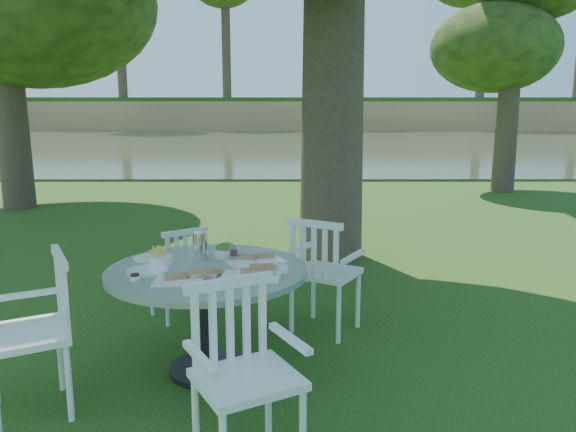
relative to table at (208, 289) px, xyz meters
The scene contains 9 objects.
ground 1.33m from the table, 62.80° to the left, with size 140.00×140.00×0.00m, color #16360B.
table is the anchor object (origin of this frame).
chair_ne 1.03m from the table, 39.36° to the left, with size 0.64×0.63×0.95m.
chair_nw 1.05m from the table, 110.45° to the left, with size 0.55×0.54×0.80m.
chair_sw 1.03m from the table, 151.81° to the right, with size 0.62×0.64×0.95m.
chair_se 1.03m from the table, 73.46° to the right, with size 0.63×0.62×0.94m.
tableware 0.20m from the table, 114.95° to the left, with size 1.10×0.79×0.20m.
river 24.07m from the table, 88.71° to the left, with size 100.00×28.00×0.12m, color #2F3620.
far_bank 42.70m from the table, 88.89° to the left, with size 100.00×18.00×15.20m.
Camera 1 is at (-0.01, -4.67, 1.80)m, focal length 35.00 mm.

